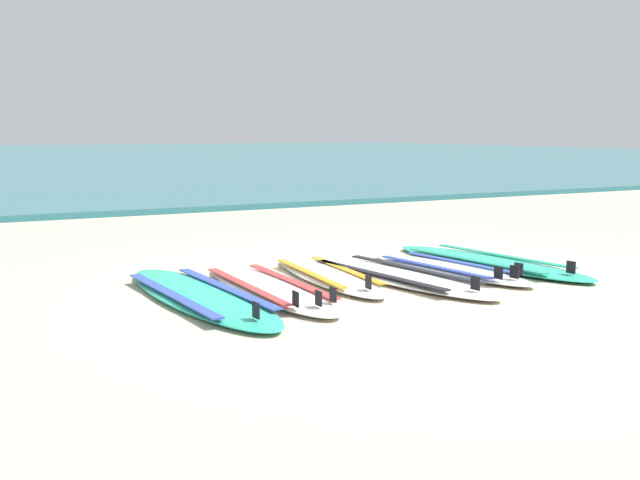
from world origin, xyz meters
TOP-DOWN VIEW (x-y plane):
  - ground_plane at (0.00, 0.00)m, footprint 80.00×80.00m
  - sea at (0.00, 36.17)m, footprint 80.00×60.00m
  - surfboard_0 at (-1.56, 0.25)m, footprint 0.87×2.55m
  - surfboard_1 at (-0.97, 0.27)m, footprint 0.63×2.25m
  - surfboard_2 at (-0.30, 0.50)m, footprint 0.58×2.01m
  - surfboard_3 at (0.23, 0.22)m, footprint 1.00×2.42m
  - surfboard_4 at (0.85, 0.28)m, footprint 0.83×2.01m
  - surfboard_5 at (1.42, 0.39)m, footprint 0.99×2.46m

SIDE VIEW (x-z plane):
  - ground_plane at x=0.00m, z-range 0.00..0.00m
  - surfboard_0 at x=-1.56m, z-range -0.05..0.13m
  - surfboard_5 at x=1.42m, z-range -0.05..0.13m
  - surfboard_3 at x=0.23m, z-range -0.05..0.13m
  - surfboard_2 at x=-0.30m, z-range -0.05..0.13m
  - surfboard_1 at x=-0.97m, z-range -0.05..0.13m
  - surfboard_4 at x=0.85m, z-range -0.05..0.13m
  - sea at x=0.00m, z-range 0.00..0.10m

